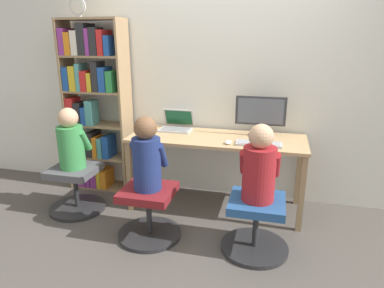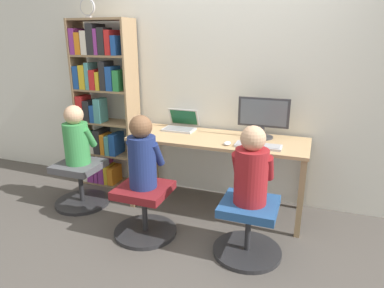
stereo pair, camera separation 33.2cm
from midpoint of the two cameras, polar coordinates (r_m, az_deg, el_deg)
name	(u,v)px [view 2 (the right image)]	position (r m, az deg, el deg)	size (l,w,h in m)	color
ground_plane	(207,222)	(3.45, 5.38, -12.87)	(14.00, 14.00, 0.00)	#4C4742
wall_back	(229,80)	(3.69, 8.83, 10.47)	(10.00, 0.05, 2.60)	silver
desk	(218,146)	(3.45, 7.07, -0.36)	(1.76, 0.64, 0.77)	tan
desktop_monitor	(263,117)	(3.47, 14.50, 4.30)	(0.50, 0.22, 0.40)	#333338
laptop	(181,125)	(3.71, 0.64, 3.11)	(0.34, 0.30, 0.21)	#B7B7BC
keyboard	(258,146)	(3.21, 13.93, -0.35)	(0.42, 0.16, 0.03)	#B2B2B7
computer_mouse_by_keyboard	(227,143)	(3.22, 8.86, 0.08)	(0.07, 0.10, 0.03)	silver
office_chair_left	(248,227)	(2.95, 12.64, -13.48)	(0.57, 0.57, 0.47)	#262628
office_chair_right	(145,209)	(3.16, -4.89, -10.89)	(0.57, 0.57, 0.47)	#262628
person_at_monitor	(251,169)	(2.73, 13.36, -4.15)	(0.32, 0.29, 0.63)	maroon
person_at_laptop	(142,154)	(2.95, -5.12, -1.81)	(0.30, 0.28, 0.64)	navy
bookshelf	(101,104)	(4.08, -12.61, 6.47)	(0.72, 0.30, 1.93)	#997A56
desk_clock	(87,7)	(3.98, -14.62, 21.18)	(0.18, 0.03, 0.20)	#B2B2B7
office_chair_side	(81,183)	(3.81, -15.69, -6.32)	(0.57, 0.57, 0.47)	#262628
person_near_shelf	(76,137)	(3.64, -16.30, 1.01)	(0.31, 0.28, 0.61)	#388C47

